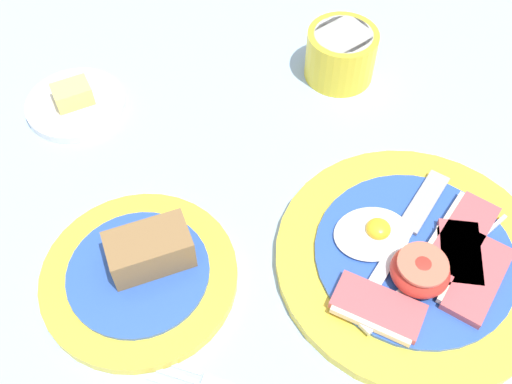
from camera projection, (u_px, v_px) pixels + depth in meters
ground_plane at (315, 298)px, 0.53m from camera, size 3.00×3.00×0.00m
breakfast_plate at (415, 259)px, 0.55m from camera, size 0.25×0.25×0.04m
bread_plate at (141, 271)px, 0.54m from camera, size 0.18×0.18×0.05m
sugar_cup at (341, 53)px, 0.68m from camera, size 0.08×0.08×0.06m
butter_dish at (75, 103)px, 0.67m from camera, size 0.11×0.11×0.03m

